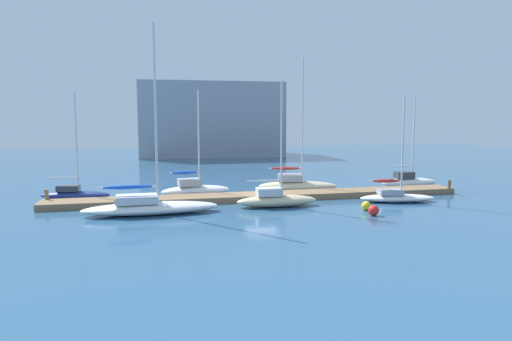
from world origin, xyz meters
The scene contains 14 objects.
ground_plane centered at (0.00, 0.00, 0.00)m, with size 120.00×120.00×0.00m, color #2D567A.
dock_pier centered at (0.00, 0.00, 0.23)m, with size 31.80×2.36×0.46m, color #846647.
dock_piling_near_end centered at (-15.50, 1.03, 0.58)m, with size 0.28×0.28×1.16m, color #846647.
dock_piling_far_end centered at (15.50, -1.03, 0.58)m, with size 0.28×0.28×1.16m, color #846647.
sailboat_0 centered at (-13.94, 3.17, 0.50)m, with size 5.35×2.20×8.15m.
sailboat_1 centered at (-8.43, -3.55, 0.58)m, with size 8.81×2.57×12.18m.
sailboat_2 centered at (-4.84, 2.65, 0.60)m, with size 5.69×2.43×8.40m.
sailboat_3 centered at (0.29, -3.01, 0.56)m, with size 5.78×1.83×8.83m.
sailboat_4 centered at (3.78, 3.06, 0.65)m, with size 6.87×3.18×11.09m.
sailboat_5 centered at (9.49, -3.21, 0.46)m, with size 5.80×2.72×7.85m.
sailboat_6 centered at (14.21, 2.91, 0.58)m, with size 5.25×1.56×8.24m.
mooring_buoy_red centered at (5.57, -7.30, 0.35)m, with size 0.69×0.69×0.69m, color red.
mooring_buoy_yellow centered at (5.89, -5.62, 0.31)m, with size 0.63×0.63×0.63m, color yellow.
harbor_building_distant centered at (1.36, 40.28, 5.75)m, with size 22.19×10.32×11.50m, color #9399A3.
Camera 1 is at (-8.39, -34.20, 6.38)m, focal length 32.79 mm.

